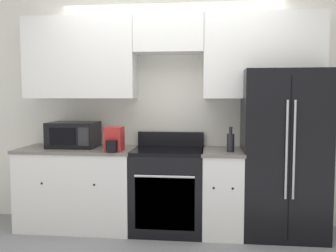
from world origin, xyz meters
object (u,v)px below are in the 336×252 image
oven_range (168,189)px  microwave (74,135)px  refrigerator (282,153)px  bottle (231,142)px

oven_range → microwave: 1.21m
refrigerator → bottle: 0.59m
oven_range → bottle: size_ratio=4.08×
microwave → bottle: size_ratio=2.03×
refrigerator → microwave: (-2.27, -0.00, 0.17)m
microwave → bottle: (1.72, -0.17, -0.04)m
microwave → refrigerator: bearing=0.1°
refrigerator → microwave: bearing=-179.9°
oven_range → microwave: microwave is taller
refrigerator → bottle: bearing=-162.8°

